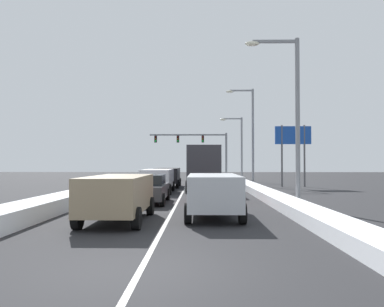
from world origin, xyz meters
TOP-DOWN VIEW (x-y plane):
  - ground_plane at (0.00, 17.41)m, footprint 120.00×120.00m
  - lane_stripe_between_right_lane_and_center_lane at (-0.00, 21.76)m, footprint 0.14×47.87m
  - snow_bank_right_shoulder at (5.30, 21.76)m, footprint 1.23×47.87m
  - snow_bank_left_shoulder at (-5.30, 21.76)m, footprint 1.56×47.87m
  - suv_silver_right_lane_nearest at (1.75, 7.44)m, footprint 2.16×4.90m
  - sedan_red_right_lane_second at (1.93, 13.16)m, footprint 2.00×4.50m
  - box_truck_right_lane_third at (1.51, 21.01)m, footprint 2.53×7.20m
  - sedan_gray_right_lane_fourth at (1.47, 28.62)m, footprint 2.00×4.50m
  - suv_tan_center_lane_nearest at (-1.78, 6.26)m, footprint 2.16×4.90m
  - sedan_charcoal_center_lane_second at (-1.51, 12.47)m, footprint 2.00×4.50m
  - suv_white_center_lane_third at (-1.77, 19.24)m, footprint 2.16×4.90m
  - suv_black_center_lane_fourth at (-1.57, 25.31)m, footprint 2.16×4.90m
  - traffic_light_gantry at (1.18, 43.51)m, footprint 10.60×0.47m
  - street_lamp_right_near at (5.65, 10.88)m, footprint 2.66×0.36m
  - street_lamp_right_mid at (6.01, 28.29)m, footprint 2.66×0.36m
  - street_lamp_right_far at (5.87, 36.99)m, footprint 2.66×0.36m
  - roadside_sign_right at (9.57, 25.97)m, footprint 3.20×0.16m

SIDE VIEW (x-z plane):
  - ground_plane at x=0.00m, z-range 0.00..0.00m
  - lane_stripe_between_right_lane_and_center_lane at x=0.00m, z-range 0.00..0.01m
  - snow_bank_right_shoulder at x=5.30m, z-range 0.00..0.47m
  - snow_bank_left_shoulder at x=-5.30m, z-range 0.00..0.64m
  - sedan_red_right_lane_second at x=1.93m, z-range 0.01..1.52m
  - sedan_gray_right_lane_fourth at x=1.47m, z-range 0.01..1.52m
  - sedan_charcoal_center_lane_second at x=-1.51m, z-range 0.01..1.52m
  - suv_silver_right_lane_nearest at x=1.75m, z-range 0.18..1.85m
  - suv_tan_center_lane_nearest at x=-1.78m, z-range 0.18..1.85m
  - suv_white_center_lane_third at x=-1.77m, z-range 0.18..1.85m
  - suv_black_center_lane_fourth at x=-1.57m, z-range 0.18..1.85m
  - box_truck_right_lane_third at x=1.51m, z-range 0.22..3.58m
  - roadside_sign_right at x=9.57m, z-range 1.27..6.77m
  - street_lamp_right_far at x=5.87m, z-range 0.79..8.32m
  - traffic_light_gantry at x=1.18m, z-range 1.62..7.82m
  - street_lamp_right_near at x=5.65m, z-range 0.81..9.08m
  - street_lamp_right_mid at x=6.01m, z-range 0.83..10.05m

